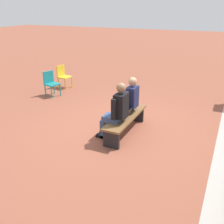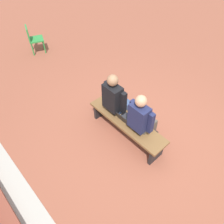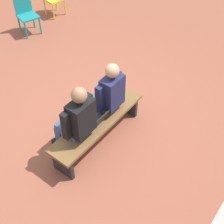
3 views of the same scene
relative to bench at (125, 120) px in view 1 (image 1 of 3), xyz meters
name	(u,v)px [view 1 (image 1 of 3)]	position (x,y,z in m)	size (l,w,h in m)	color
ground_plane	(122,128)	(-0.21, -0.17, -0.35)	(60.00, 60.00, 0.00)	brown
concrete_strip	(224,153)	(0.00, 2.27, -0.35)	(6.28, 0.40, 0.01)	#A8A399
bench	(125,120)	(0.00, 0.00, 0.00)	(1.80, 0.44, 0.45)	brown
person_student	(128,101)	(-0.31, -0.07, 0.36)	(0.54, 0.68, 1.33)	#4C473D
person_adult	(117,110)	(0.38, -0.07, 0.37)	(0.56, 0.71, 1.37)	#384C75
laptop	(126,114)	(0.02, 0.01, 0.15)	(0.32, 0.29, 0.21)	black
plastic_chair_foreground	(51,82)	(-1.60, -3.44, 0.13)	(0.52, 0.52, 0.84)	teal
plastic_chair_mid_courtyard	(63,75)	(-2.59, -3.62, 0.13)	(0.47, 0.47, 0.84)	gold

